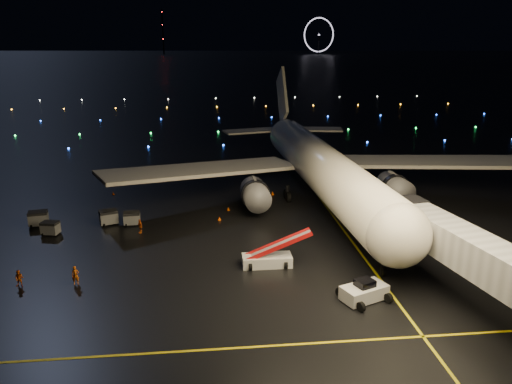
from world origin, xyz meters
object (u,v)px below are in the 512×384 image
at_px(crew_b, 19,278).
at_px(baggage_cart_1, 132,219).
at_px(crew_a, 75,275).
at_px(airliner, 315,138).
at_px(belt_loader, 267,249).
at_px(crew_c, 140,226).
at_px(baggage_cart_0, 109,217).
at_px(baggage_cart_3, 38,219).
at_px(pushback_tug, 364,290).
at_px(baggage_cart_2, 50,228).

relative_size(crew_b, baggage_cart_1, 0.82).
bearing_deg(crew_a, airliner, 29.61).
height_order(airliner, belt_loader, airliner).
bearing_deg(crew_b, crew_c, 56.20).
relative_size(airliner, crew_b, 37.74).
bearing_deg(belt_loader, baggage_cart_0, 142.68).
xyz_separation_m(airliner, crew_a, (-27.31, -24.37, -7.46)).
bearing_deg(baggage_cart_1, baggage_cart_3, 171.43).
relative_size(pushback_tug, baggage_cart_1, 2.05).
bearing_deg(crew_b, baggage_cart_2, 97.34).
distance_m(airliner, baggage_cart_3, 37.06).
relative_size(airliner, pushback_tug, 15.06).
distance_m(belt_loader, baggage_cart_0, 22.03).
bearing_deg(crew_c, baggage_cart_3, -137.41).
xyz_separation_m(belt_loader, baggage_cart_3, (-25.76, 13.74, -0.82)).
distance_m(baggage_cart_1, baggage_cart_2, 9.11).
distance_m(pushback_tug, baggage_cart_1, 30.13).
distance_m(baggage_cart_2, baggage_cart_3, 3.81).
distance_m(crew_b, baggage_cart_3, 15.98).
xyz_separation_m(belt_loader, baggage_cart_1, (-14.71, 12.90, -0.92)).
height_order(baggage_cart_1, baggage_cart_2, baggage_cart_1).
distance_m(pushback_tug, baggage_cart_0, 32.53).
xyz_separation_m(airliner, baggage_cart_3, (-35.29, -8.55, -7.45)).
xyz_separation_m(airliner, baggage_cart_2, (-33.06, -11.64, -7.57)).
distance_m(crew_b, baggage_cart_0, 16.18).
relative_size(baggage_cart_1, baggage_cart_3, 0.89).
bearing_deg(baggage_cart_3, airliner, 4.49).
distance_m(crew_c, baggage_cart_3, 12.83).
xyz_separation_m(crew_a, baggage_cart_1, (3.07, 14.97, -0.08)).
bearing_deg(baggage_cart_1, airliner, 16.95).
bearing_deg(crew_a, baggage_cart_1, 66.27).
xyz_separation_m(crew_b, baggage_cart_3, (-3.03, 15.69, 0.13)).
relative_size(airliner, crew_c, 35.51).
xyz_separation_m(crew_c, baggage_cart_2, (-10.10, 0.48, -0.05)).
height_order(crew_b, baggage_cart_0, baggage_cart_0).
bearing_deg(crew_b, baggage_cart_0, 74.84).
xyz_separation_m(airliner, baggage_cart_0, (-27.03, -8.93, -7.47)).
bearing_deg(airliner, baggage_cart_1, -161.28).
distance_m(pushback_tug, crew_c, 27.36).
bearing_deg(baggage_cart_3, pushback_tug, -41.82).
bearing_deg(belt_loader, pushback_tug, -45.51).
xyz_separation_m(pushback_tug, crew_c, (-20.85, 17.72, -0.10)).
bearing_deg(crew_c, crew_a, -50.79).
xyz_separation_m(crew_a, crew_b, (-4.95, 0.12, -0.11)).
xyz_separation_m(baggage_cart_1, baggage_cart_2, (-8.83, -2.25, -0.03)).
bearing_deg(crew_b, pushback_tug, -6.84).
bearing_deg(crew_c, baggage_cart_2, -123.97).
xyz_separation_m(belt_loader, baggage_cart_2, (-23.54, 10.65, -0.94)).
bearing_deg(baggage_cart_3, crew_a, -72.36).
relative_size(crew_a, baggage_cart_0, 0.86).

